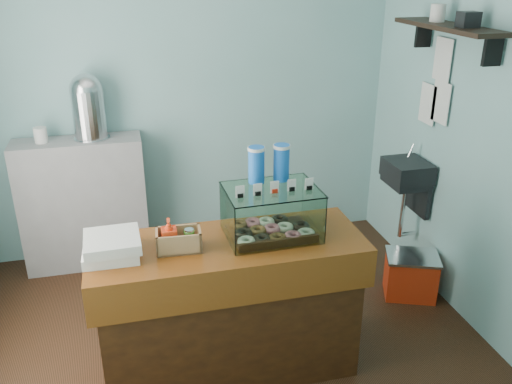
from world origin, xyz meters
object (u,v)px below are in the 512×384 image
object	(u,v)px
counter	(229,306)
coffee_urn	(88,105)
red_cooler	(411,275)
display_case	(270,207)

from	to	relation	value
counter	coffee_urn	distance (m)	1.99
red_cooler	coffee_urn	bearing A→B (deg)	175.14
coffee_urn	red_cooler	distance (m)	2.81
display_case	red_cooler	bearing A→B (deg)	16.33
counter	coffee_urn	bearing A→B (deg)	116.02
coffee_urn	red_cooler	world-z (taller)	coffee_urn
counter	red_cooler	bearing A→B (deg)	16.97
coffee_urn	counter	bearing A→B (deg)	-63.98
counter	red_cooler	xyz separation A→B (m)	(1.51, 0.46, -0.28)
counter	display_case	xyz separation A→B (m)	(0.27, 0.06, 0.61)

